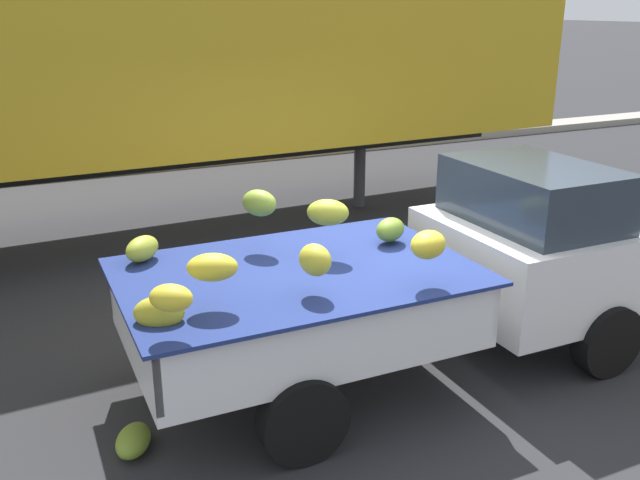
{
  "coord_description": "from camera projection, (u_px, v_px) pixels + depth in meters",
  "views": [
    {
      "loc": [
        -2.91,
        -4.77,
        3.02
      ],
      "look_at": [
        -0.7,
        -0.14,
        1.26
      ],
      "focal_mm": 38.57,
      "sensor_mm": 36.0,
      "label": 1
    }
  ],
  "objects": [
    {
      "name": "ground",
      "position": [
        382.0,
        355.0,
        6.24
      ],
      "size": [
        220.0,
        220.0,
        0.0
      ],
      "primitive_type": "plane",
      "color": "#28282B"
    },
    {
      "name": "curb_strip",
      "position": [
        162.0,
        162.0,
        13.51
      ],
      "size": [
        80.0,
        0.8,
        0.16
      ],
      "primitive_type": "cube",
      "color": "gray",
      "rests_on": "ground"
    },
    {
      "name": "pickup_truck",
      "position": [
        492.0,
        259.0,
        6.1
      ],
      "size": [
        4.79,
        1.87,
        1.7
      ],
      "rotation": [
        0.0,
        0.0,
        -0.01
      ],
      "color": "white",
      "rests_on": "ground"
    },
    {
      "name": "semi_trailer",
      "position": [
        131.0,
        45.0,
        8.6
      ],
      "size": [
        12.08,
        2.97,
        3.95
      ],
      "rotation": [
        0.0,
        0.0,
        0.03
      ],
      "color": "gold",
      "rests_on": "ground"
    },
    {
      "name": "fallen_banana_bunch_near_tailgate",
      "position": [
        133.0,
        440.0,
        4.87
      ],
      "size": [
        0.37,
        0.44,
        0.19
      ],
      "primitive_type": "ellipsoid",
      "rotation": [
        0.0,
        0.0,
        1.12
      ],
      "color": "olive",
      "rests_on": "ground"
    }
  ]
}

